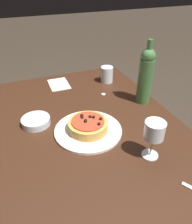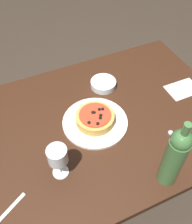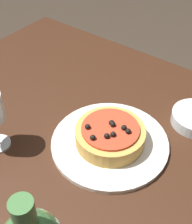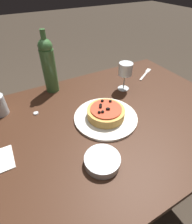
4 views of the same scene
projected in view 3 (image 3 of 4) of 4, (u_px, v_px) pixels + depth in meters
name	position (u px, v px, depth m)	size (l,w,h in m)	color
dining_table	(109.00, 166.00, 0.86)	(1.30, 0.87, 0.72)	#381E11
dinner_plate	(110.00, 143.00, 0.79)	(0.30, 0.30, 0.01)	white
pizza	(111.00, 135.00, 0.77)	(0.18, 0.18, 0.06)	gold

